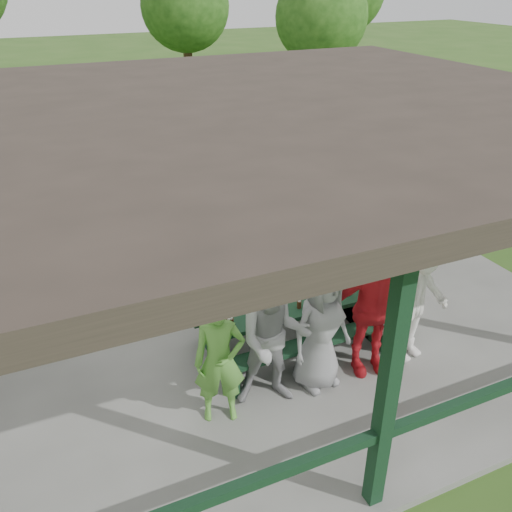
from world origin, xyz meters
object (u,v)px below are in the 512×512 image
spectator_lblue (176,227)px  spectator_grey (270,209)px  contestant_grey_mid (320,328)px  farm_trailer (61,139)px  picnic_table_near (292,318)px  contestant_green (220,361)px  contestant_grey_left (274,338)px  spectator_blue (104,224)px  pickup_truck (245,126)px  picnic_table_far (230,258)px  contestant_white_fedora (417,298)px  contestant_red (371,307)px

spectator_lblue → spectator_grey: 1.86m
contestant_grey_mid → farm_trailer: size_ratio=0.40×
picnic_table_near → spectator_lblue: size_ratio=1.58×
contestant_green → spectator_lblue: size_ratio=1.00×
contestant_grey_left → spectator_blue: size_ratio=1.11×
contestant_grey_mid → pickup_truck: (3.32, 10.09, -0.16)m
contestant_grey_mid → picnic_table_near: bearing=78.6°
picnic_table_near → contestant_grey_mid: (-0.05, -0.82, 0.38)m
contestant_grey_left → pickup_truck: 10.88m
pickup_truck → farm_trailer: pickup_truck is taller
picnic_table_far → spectator_lblue: size_ratio=1.60×
contestant_white_fedora → spectator_blue: (-3.29, 4.33, -0.11)m
spectator_lblue → farm_trailer: size_ratio=0.38×
picnic_table_near → spectator_blue: (-1.91, 3.45, 0.36)m
contestant_red → spectator_grey: 3.81m
contestant_red → spectator_blue: contestant_red is taller
spectator_blue → farm_trailer: (0.01, 6.73, -0.19)m
spectator_lblue → pickup_truck: size_ratio=0.29×
contestant_grey_left → spectator_blue: contestant_grey_left is taller
picnic_table_near → contestant_white_fedora: contestant_white_fedora is taller
picnic_table_far → contestant_grey_mid: bearing=-88.4°
spectator_grey → pickup_truck: size_ratio=0.28×
contestant_grey_left → pickup_truck: (3.98, 10.13, -0.24)m
contestant_green → farm_trailer: 11.07m
picnic_table_far → spectator_grey: (1.19, 0.95, 0.32)m
spectator_lblue → spectator_blue: 1.28m
picnic_table_near → picnic_table_far: (-0.12, 2.00, 0.00)m
picnic_table_near → contestant_grey_left: 1.20m
pickup_truck → contestant_green: bearing=142.3°
contestant_grey_mid → farm_trailer: (-1.85, 11.01, -0.21)m
contestant_grey_left → contestant_grey_mid: bearing=20.9°
contestant_red → spectator_grey: size_ratio=1.20×
contestant_white_fedora → contestant_red: bearing=166.2°
picnic_table_near → spectator_blue: spectator_blue is taller
spectator_blue → spectator_grey: 3.02m
contestant_green → pickup_truck: size_ratio=0.29×
spectator_lblue → spectator_blue: spectator_blue is taller
spectator_lblue → picnic_table_near: bearing=100.2°
picnic_table_far → pickup_truck: 8.02m
farm_trailer → contestant_red: bearing=-59.5°
contestant_green → contestant_grey_left: (0.69, 0.01, 0.10)m
contestant_grey_left → spectator_lblue: 3.71m
picnic_table_far → spectator_grey: size_ratio=1.64×
contestant_green → spectator_grey: contestant_green is taller
picnic_table_far → spectator_lblue: spectator_lblue is taller
picnic_table_near → contestant_red: 1.19m
picnic_table_near → contestant_green: bearing=-148.2°
contestant_white_fedora → farm_trailer: contestant_white_fedora is taller
contestant_grey_left → farm_trailer: bearing=113.8°
contestant_grey_mid → pickup_truck: bearing=63.7°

